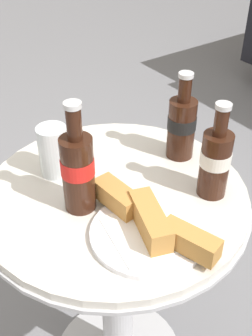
{
  "coord_description": "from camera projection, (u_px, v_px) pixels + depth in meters",
  "views": [
    {
      "loc": [
        0.61,
        -0.41,
        1.3
      ],
      "look_at": [
        0.0,
        0.03,
        0.75
      ],
      "focal_mm": 45.0,
      "sensor_mm": 36.0,
      "label": 1
    }
  ],
  "objects": [
    {
      "name": "bistro_table",
      "position": [
        116.0,
        256.0,
        1.08
      ],
      "size": [
        0.61,
        0.61,
        0.7
      ],
      "color": "#B7B7BC",
      "rests_on": "ground_plane"
    },
    {
      "name": "drinking_glass",
      "position": [
        54.0,
        153.0,
        0.97
      ],
      "size": [
        0.07,
        0.07,
        0.12
      ],
      "color": "silver",
      "rests_on": "bistro_table"
    },
    {
      "name": "cola_bottle_right",
      "position": [
        77.0,
        169.0,
        0.85
      ],
      "size": [
        0.07,
        0.07,
        0.25
      ],
      "color": "#33190F",
      "rests_on": "bistro_table"
    },
    {
      "name": "cola_bottle_left",
      "position": [
        215.0,
        160.0,
        0.89
      ],
      "size": [
        0.07,
        0.07,
        0.22
      ],
      "color": "#33190F",
      "rests_on": "bistro_table"
    },
    {
      "name": "cola_bottle_center",
      "position": [
        182.0,
        125.0,
        1.01
      ],
      "size": [
        0.07,
        0.07,
        0.22
      ],
      "color": "#33190F",
      "rests_on": "bistro_table"
    },
    {
      "name": "lunch_plate_near",
      "position": [
        149.0,
        225.0,
        0.83
      ],
      "size": [
        0.3,
        0.23,
        0.06
      ],
      "color": "white",
      "rests_on": "bistro_table"
    }
  ]
}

